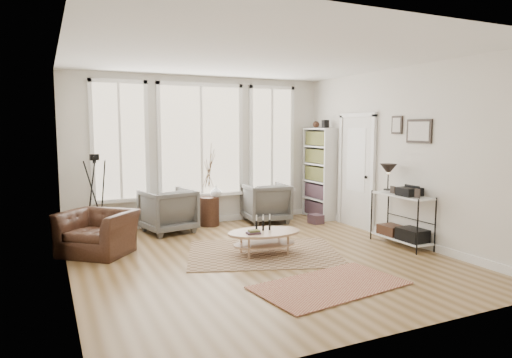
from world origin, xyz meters
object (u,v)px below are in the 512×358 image
coffee_table (264,236)px  accent_chair (98,233)px  low_shelf (402,214)px  armchair_left (168,211)px  bookcase (319,173)px  armchair_right (266,203)px  side_table (209,187)px

coffee_table → accent_chair: 2.52m
low_shelf → armchair_left: low_shelf is taller
bookcase → armchair_right: (-1.23, 0.07, -0.56)m
low_shelf → side_table: side_table is taller
bookcase → side_table: bearing=174.6°
accent_chair → low_shelf: bearing=20.6°
coffee_table → side_table: 2.33m
low_shelf → coffee_table: (-2.25, 0.46, -0.23)m
coffee_table → armchair_right: size_ratio=1.35×
bookcase → coffee_table: 3.16m
coffee_table → armchair_right: bearing=63.2°
accent_chair → side_table: bearing=68.0°
side_table → coffee_table: bearing=-88.3°
low_shelf → accent_chair: 4.78m
side_table → accent_chair: (-2.20, -1.19, -0.43)m
bookcase → low_shelf: bearing=-91.3°
armchair_left → accent_chair: armchair_left is taller
low_shelf → armchair_right: 2.85m
bookcase → armchair_left: bookcase is taller
side_table → accent_chair: 2.54m
bookcase → coffee_table: (-2.30, -2.06, -0.68)m
bookcase → armchair_right: bookcase is taller
bookcase → low_shelf: 2.56m
armchair_left → armchair_right: bearing=169.6°
bookcase → accent_chair: 4.71m
low_shelf → accent_chair: low_shelf is taller
side_table → armchair_left: bearing=-166.4°
bookcase → armchair_left: 3.29m
armchair_right → accent_chair: bearing=23.1°
armchair_left → side_table: (0.87, 0.21, 0.36)m
side_table → bookcase: bearing=-5.4°
bookcase → accent_chair: bearing=-168.1°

